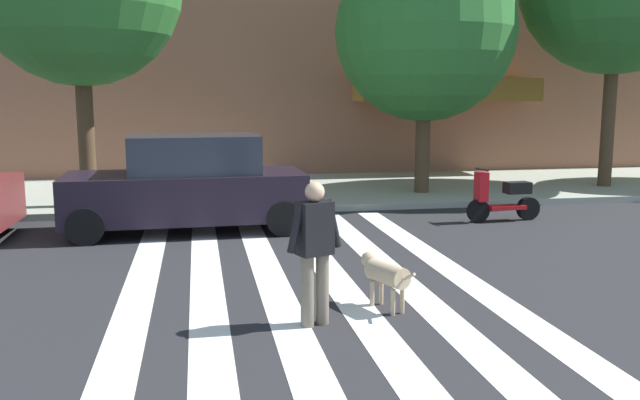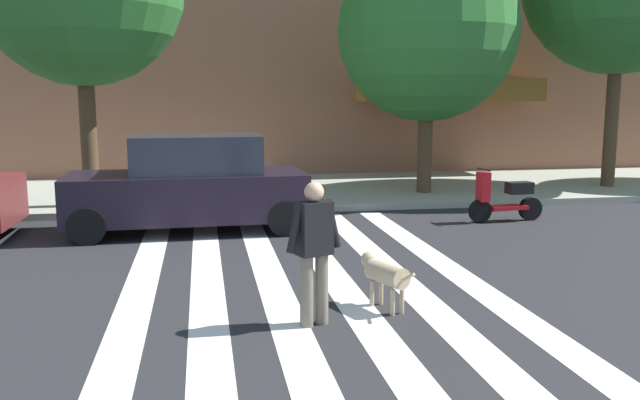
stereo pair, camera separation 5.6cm
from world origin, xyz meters
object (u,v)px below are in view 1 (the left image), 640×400
Objects in this scene: parked_car_behind_first at (188,185)px; pedestrian_dog_walker at (315,245)px; parked_scooter at (504,198)px; street_tree_middle at (425,31)px; dog_on_leash at (384,273)px.

pedestrian_dog_walker is at bearing -75.65° from parked_car_behind_first.
parked_scooter is (6.38, -0.14, -0.41)m from parked_car_behind_first.
parked_car_behind_first reaches higher than pedestrian_dog_walker.
street_tree_middle is 10.37m from pedestrian_dog_walker.
pedestrian_dog_walker is at bearing -131.84° from parked_scooter.
parked_car_behind_first is at bearing 178.71° from parked_scooter.
street_tree_middle is at bearing 64.02° from pedestrian_dog_walker.
street_tree_middle is at bearing 100.44° from parked_scooter.
parked_scooter is at bearing 48.16° from pedestrian_dog_walker.
street_tree_middle reaches higher than dog_on_leash.
street_tree_middle reaches higher than pedestrian_dog_walker.
street_tree_middle is (5.77, 3.21, 3.25)m from parked_car_behind_first.
pedestrian_dog_walker is (1.45, -5.66, 0.04)m from parked_car_behind_first.
pedestrian_dog_walker is at bearing -115.98° from street_tree_middle.
dog_on_leash is (2.38, -5.23, -0.44)m from parked_car_behind_first.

